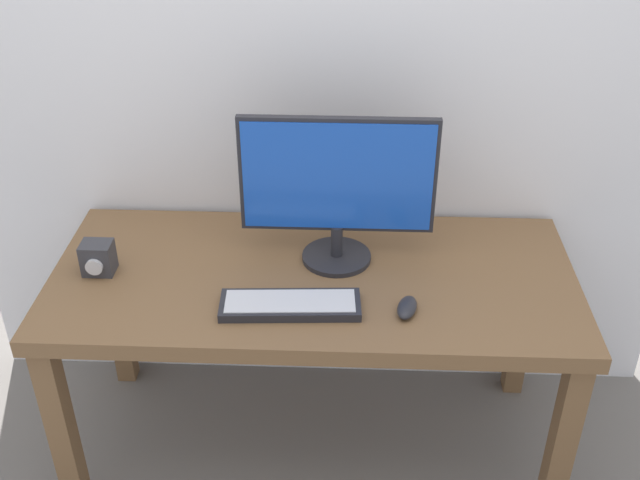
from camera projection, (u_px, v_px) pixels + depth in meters
name	position (u px, v px, depth m)	size (l,w,h in m)	color
ground_plane	(314.00, 440.00, 2.67)	(6.00, 6.00, 0.00)	slate
desk	(313.00, 296.00, 2.34)	(1.59, 0.72, 0.72)	brown
monitor	(338.00, 186.00, 2.23)	(0.58, 0.21, 0.47)	#232328
keyboard_primary	(290.00, 305.00, 2.14)	(0.40, 0.15, 0.03)	#232328
mouse	(407.00, 307.00, 2.12)	(0.05, 0.11, 0.03)	#232328
audio_controller	(98.00, 258.00, 2.27)	(0.09, 0.09, 0.10)	#333338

